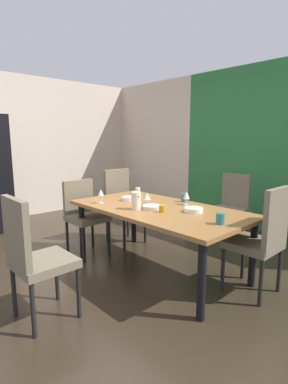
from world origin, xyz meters
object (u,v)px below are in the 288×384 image
(chair_head_near, at_px, (33,254))
(serving_bowl_corner, at_px, (129,199))
(cup_east, at_px, (138,191))
(cup_north, at_px, (220,219))
(cup_center, at_px, (162,209))
(chair_left_far, at_px, (122,202))
(dining_table, at_px, (159,214))
(chair_left_near, at_px, (84,212))
(wine_glass_near_shelf, at_px, (147,197))
(serving_bowl_right, at_px, (194,210))
(pitcher_south, at_px, (136,201))
(chair_right_far, at_px, (262,236))
(chair_head_far, at_px, (231,205))
(serving_bowl_west, at_px, (152,207))
(wine_glass_front, at_px, (101,193))
(cup_left, at_px, (184,198))

(chair_head_near, height_order, serving_bowl_corner, chair_head_near)
(cup_east, distance_m, cup_north, 1.62)
(serving_bowl_corner, distance_m, cup_center, 0.68)
(cup_north, bearing_deg, cup_east, 164.55)
(chair_left_far, bearing_deg, dining_table, 72.96)
(dining_table, xyz_separation_m, chair_left_near, (-1.02, -0.31, -0.11))
(wine_glass_near_shelf, bearing_deg, serving_bowl_corner, 172.05)
(chair_left_near, height_order, cup_east, chair_left_near)
(dining_table, bearing_deg, chair_left_near, -162.82)
(cup_east, bearing_deg, serving_bowl_right, -12.43)
(dining_table, relative_size, serving_bowl_right, 10.46)
(pitcher_south, bearing_deg, serving_bowl_right, 35.68)
(dining_table, relative_size, chair_left_far, 1.93)
(chair_left_far, xyz_separation_m, serving_bowl_right, (1.41, -0.20, 0.17))
(dining_table, relative_size, wine_glass_near_shelf, 13.65)
(serving_bowl_right, distance_m, cup_north, 0.47)
(chair_right_far, height_order, pitcher_south, chair_right_far)
(wine_glass_near_shelf, distance_m, cup_north, 0.95)
(chair_left_near, bearing_deg, chair_head_far, 148.13)
(chair_left_far, relative_size, cup_center, 14.44)
(serving_bowl_west, bearing_deg, cup_north, 2.49)
(chair_head_near, bearing_deg, cup_north, 58.66)
(serving_bowl_west, relative_size, pitcher_south, 1.06)
(wine_glass_front, relative_size, serving_bowl_right, 0.85)
(wine_glass_near_shelf, bearing_deg, serving_bowl_right, 17.84)
(dining_table, distance_m, chair_right_far, 1.07)
(wine_glass_front, xyz_separation_m, wine_glass_near_shelf, (0.48, 0.28, -0.01))
(wine_glass_near_shelf, xyz_separation_m, serving_bowl_right, (0.51, 0.17, -0.08))
(wine_glass_front, bearing_deg, cup_east, 101.53)
(chair_left_far, relative_size, pitcher_south, 5.52)
(cup_left, bearing_deg, chair_right_far, -6.48)
(cup_east, relative_size, cup_left, 0.88)
(chair_left_near, xyz_separation_m, cup_center, (1.18, 0.20, 0.22))
(chair_head_near, xyz_separation_m, cup_center, (0.17, 1.28, 0.19))
(chair_right_far, bearing_deg, serving_bowl_corner, 101.60)
(chair_head_near, distance_m, cup_left, 1.84)
(cup_north, bearing_deg, dining_table, 175.39)
(wine_glass_near_shelf, bearing_deg, cup_center, -13.06)
(dining_table, relative_size, chair_head_far, 2.05)
(wine_glass_front, distance_m, serving_bowl_corner, 0.36)
(chair_right_far, height_order, chair_left_near, chair_right_far)
(serving_bowl_west, bearing_deg, pitcher_south, -126.98)
(chair_left_near, height_order, wine_glass_near_shelf, chair_left_near)
(chair_left_near, distance_m, wine_glass_near_shelf, 0.97)
(dining_table, relative_size, cup_north, 20.46)
(chair_left_far, height_order, cup_center, chair_left_far)
(cup_east, distance_m, pitcher_south, 0.88)
(wine_glass_near_shelf, bearing_deg, wine_glass_front, -149.53)
(chair_left_far, bearing_deg, cup_center, 70.07)
(chair_head_near, distance_m, serving_bowl_west, 1.31)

